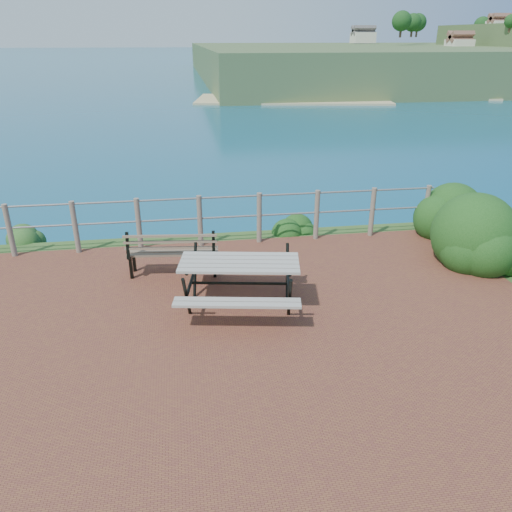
{
  "coord_description": "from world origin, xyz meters",
  "views": [
    {
      "loc": [
        -0.29,
        -5.7,
        3.76
      ],
      "look_at": [
        0.73,
        1.03,
        0.75
      ],
      "focal_mm": 35.0,
      "sensor_mm": 36.0,
      "label": 1
    }
  ],
  "objects": [
    {
      "name": "ground",
      "position": [
        0.0,
        0.0,
        0.0
      ],
      "size": [
        10.0,
        7.0,
        0.12
      ],
      "primitive_type": "cube",
      "color": "brown",
      "rests_on": "ground"
    },
    {
      "name": "ocean",
      "position": [
        0.0,
        200.0,
        0.0
      ],
      "size": [
        1200.0,
        1200.0,
        0.0
      ],
      "primitive_type": "plane",
      "color": "#156A7F",
      "rests_on": "ground"
    },
    {
      "name": "safety_railing",
      "position": [
        0.0,
        3.35,
        0.57
      ],
      "size": [
        9.4,
        0.1,
        1.0
      ],
      "color": "#6B5B4C",
      "rests_on": "ground"
    },
    {
      "name": "picnic_table",
      "position": [
        0.46,
        0.86,
        0.47
      ],
      "size": [
        1.84,
        1.49,
        0.73
      ],
      "rotation": [
        0.0,
        0.0,
        -0.17
      ],
      "color": "#A49F93",
      "rests_on": "ground"
    },
    {
      "name": "park_bench",
      "position": [
        -0.52,
        2.12,
        0.56
      ],
      "size": [
        1.54,
        0.54,
        0.85
      ],
      "rotation": [
        0.0,
        0.0,
        -0.11
      ],
      "color": "brown",
      "rests_on": "ground"
    },
    {
      "name": "shrub_right_front",
      "position": [
        4.86,
        1.91,
        0.0
      ],
      "size": [
        1.53,
        1.53,
        2.17
      ],
      "primitive_type": "ellipsoid",
      "color": "#174013",
      "rests_on": "ground"
    },
    {
      "name": "shrub_right_edge",
      "position": [
        5.17,
        3.09,
        0.0
      ],
      "size": [
        1.24,
        1.24,
        1.77
      ],
      "primitive_type": "ellipsoid",
      "color": "#174013",
      "rests_on": "ground"
    },
    {
      "name": "shrub_lip_west",
      "position": [
        -3.41,
        4.17,
        0.0
      ],
      "size": [
        0.69,
        0.69,
        0.4
      ],
      "primitive_type": "ellipsoid",
      "color": "#1F531F",
      "rests_on": "ground"
    },
    {
      "name": "shrub_lip_east",
      "position": [
        2.02,
        3.94,
        0.0
      ],
      "size": [
        0.7,
        0.7,
        0.42
      ],
      "primitive_type": "ellipsoid",
      "color": "#174013",
      "rests_on": "ground"
    }
  ]
}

